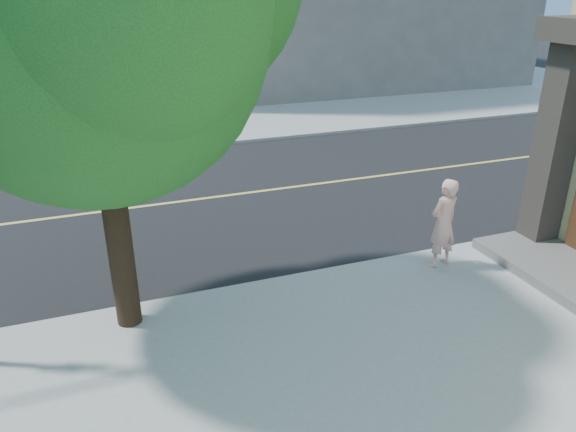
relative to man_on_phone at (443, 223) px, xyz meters
name	(u,v)px	position (x,y,z in m)	size (l,w,h in m)	color
ground	(9,333)	(-7.34, 0.60, -0.96)	(140.00, 140.00, 0.00)	black
road_ew	(28,221)	(-7.34, 5.10, -0.96)	(140.00, 9.00, 0.01)	black
sidewalk_ne	(304,75)	(6.16, 22.10, -0.90)	(29.00, 25.00, 0.12)	#A3A3A3
man_on_phone	(443,223)	(0.00, 0.00, 0.00)	(0.62, 0.40, 1.69)	beige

